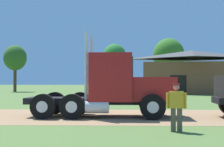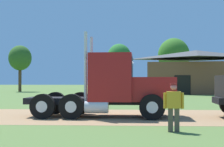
{
  "view_description": "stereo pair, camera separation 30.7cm",
  "coord_description": "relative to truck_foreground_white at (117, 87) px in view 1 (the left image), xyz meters",
  "views": [
    {
      "loc": [
        0.68,
        -15.86,
        1.67
      ],
      "look_at": [
        0.16,
        0.03,
        1.97
      ],
      "focal_mm": 54.92,
      "sensor_mm": 36.0,
      "label": 1
    },
    {
      "loc": [
        0.99,
        -15.85,
        1.67
      ],
      "look_at": [
        0.16,
        0.03,
        1.97
      ],
      "focal_mm": 54.92,
      "sensor_mm": 36.0,
      "label": 2
    }
  ],
  "objects": [
    {
      "name": "truck_foreground_white",
      "position": [
        0.0,
        0.0,
        0.0
      ],
      "size": [
        6.88,
        2.75,
        3.76
      ],
      "color": "black",
      "rests_on": "ground_plane"
    },
    {
      "name": "tree_mid",
      "position": [
        -1.1,
        39.31,
        4.0
      ],
      "size": [
        3.79,
        3.79,
        7.47
      ],
      "color": "#513823",
      "rests_on": "ground_plane"
    },
    {
      "name": "shed_building",
      "position": [
        8.76,
        27.01,
        1.22
      ],
      "size": [
        12.88,
        9.3,
        5.32
      ],
      "color": "brown",
      "rests_on": "ground_plane"
    },
    {
      "name": "dirt_track",
      "position": [
        -0.39,
        0.36,
        -1.34
      ],
      "size": [
        120.0,
        6.73,
        0.01
      ],
      "primitive_type": "cube",
      "color": "#A27B54",
      "rests_on": "ground_plane"
    },
    {
      "name": "tree_right",
      "position": [
        8.14,
        43.55,
        4.51
      ],
      "size": [
        5.4,
        5.4,
        8.85
      ],
      "color": "#513823",
      "rests_on": "ground_plane"
    },
    {
      "name": "tree_left",
      "position": [
        -15.11,
        32.7,
        3.42
      ],
      "size": [
        3.26,
        3.26,
        6.62
      ],
      "color": "#513823",
      "rests_on": "ground_plane"
    },
    {
      "name": "ground_plane",
      "position": [
        -0.39,
        0.36,
        -1.34
      ],
      "size": [
        200.0,
        200.0,
        0.0
      ],
      "primitive_type": "plane",
      "color": "#567236"
    },
    {
      "name": "visitor_walking_mid",
      "position": [
        2.01,
        -4.38,
        -0.5
      ],
      "size": [
        0.65,
        0.32,
        1.57
      ],
      "color": "gold",
      "rests_on": "ground_plane"
    }
  ]
}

